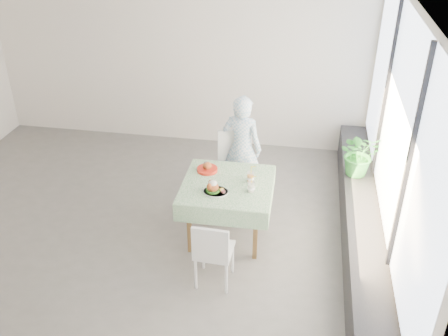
% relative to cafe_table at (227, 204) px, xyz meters
% --- Properties ---
extents(floor, '(6.00, 6.00, 0.00)m').
position_rel_cafe_table_xyz_m(floor, '(-1.22, 0.01, -0.46)').
color(floor, '#5E5C59').
rests_on(floor, ground).
extents(wall_back, '(6.00, 0.02, 2.80)m').
position_rel_cafe_table_xyz_m(wall_back, '(-1.22, 2.51, 0.94)').
color(wall_back, silver).
rests_on(wall_back, ground).
extents(wall_right, '(0.02, 5.00, 2.80)m').
position_rel_cafe_table_xyz_m(wall_right, '(1.78, 0.01, 0.94)').
color(wall_right, silver).
rests_on(wall_right, ground).
extents(window_pane, '(0.01, 4.80, 2.18)m').
position_rel_cafe_table_xyz_m(window_pane, '(1.75, 0.01, 1.19)').
color(window_pane, '#D1E0F9').
rests_on(window_pane, ground).
extents(window_ledge, '(0.40, 4.80, 0.50)m').
position_rel_cafe_table_xyz_m(window_ledge, '(1.58, 0.01, -0.21)').
color(window_ledge, black).
rests_on(window_ledge, ground).
extents(cafe_table, '(1.05, 1.05, 0.74)m').
position_rel_cafe_table_xyz_m(cafe_table, '(0.00, 0.00, 0.00)').
color(cafe_table, brown).
rests_on(cafe_table, ground).
extents(chair_far, '(0.57, 0.57, 0.96)m').
position_rel_cafe_table_xyz_m(chair_far, '(-0.01, 0.81, -0.16)').
color(chair_far, white).
rests_on(chair_far, ground).
extents(chair_near, '(0.40, 0.40, 0.81)m').
position_rel_cafe_table_xyz_m(chair_near, '(-0.00, -0.83, -0.21)').
color(chair_near, white).
rests_on(chair_near, ground).
extents(diner, '(0.60, 0.45, 1.48)m').
position_rel_cafe_table_xyz_m(diner, '(0.04, 0.91, 0.28)').
color(diner, '#84B3D4').
rests_on(diner, ground).
extents(main_dish, '(0.29, 0.29, 0.15)m').
position_rel_cafe_table_xyz_m(main_dish, '(-0.12, -0.21, 0.33)').
color(main_dish, white).
rests_on(main_dish, cafe_table).
extents(juice_cup_orange, '(0.09, 0.09, 0.25)m').
position_rel_cafe_table_xyz_m(juice_cup_orange, '(0.26, 0.09, 0.34)').
color(juice_cup_orange, white).
rests_on(juice_cup_orange, cafe_table).
extents(juice_cup_lemonade, '(0.09, 0.09, 0.24)m').
position_rel_cafe_table_xyz_m(juice_cup_lemonade, '(0.29, -0.12, 0.34)').
color(juice_cup_lemonade, white).
rests_on(juice_cup_lemonade, cafe_table).
extents(second_dish, '(0.25, 0.25, 0.12)m').
position_rel_cafe_table_xyz_m(second_dish, '(-0.29, 0.25, 0.32)').
color(second_dish, red).
rests_on(second_dish, cafe_table).
extents(potted_plant, '(0.60, 0.55, 0.59)m').
position_rel_cafe_table_xyz_m(potted_plant, '(1.55, 0.92, 0.33)').
color(potted_plant, '#297D32').
rests_on(potted_plant, window_ledge).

